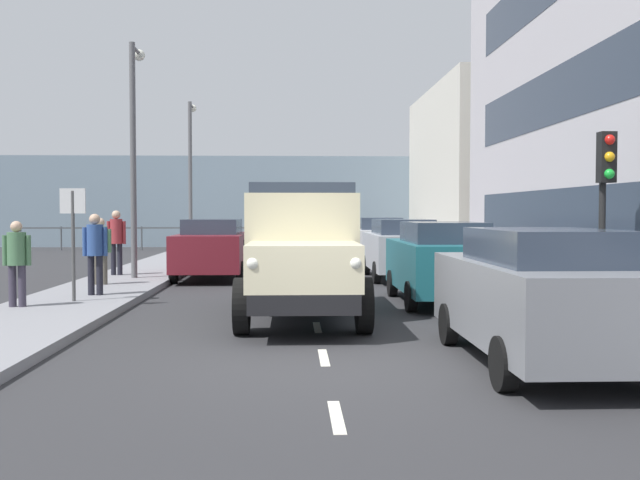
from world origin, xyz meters
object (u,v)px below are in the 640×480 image
(pedestrian_by_lamp, at_px, (101,246))
(lamp_post_promenade, at_px, (134,138))
(car_teal_kerbside_1, at_px, (441,261))
(car_maroon_oppositeside_0, at_px, (212,248))
(car_grey_kerbside_near, at_px, (540,294))
(car_white_kerbside_3, at_px, (378,240))
(lamp_post_far, at_px, (191,164))
(traffic_light_near, at_px, (605,182))
(truck_vintage_cream, at_px, (302,255))
(car_silver_kerbside_2, at_px, (401,248))
(pedestrian_in_dark_coat, at_px, (95,247))
(pedestrian_couple_a, at_px, (116,237))
(pedestrian_with_bag, at_px, (17,257))
(street_sign, at_px, (73,224))

(pedestrian_by_lamp, height_order, lamp_post_promenade, lamp_post_promenade)
(car_teal_kerbside_1, bearing_deg, car_maroon_oppositeside_0, -46.53)
(car_grey_kerbside_near, bearing_deg, car_white_kerbside_3, -90.00)
(pedestrian_by_lamp, height_order, lamp_post_far, lamp_post_far)
(pedestrian_by_lamp, distance_m, traffic_light_near, 11.57)
(truck_vintage_cream, relative_size, lamp_post_promenade, 0.89)
(car_silver_kerbside_2, relative_size, lamp_post_promenade, 0.69)
(car_teal_kerbside_1, relative_size, traffic_light_near, 1.29)
(lamp_post_far, bearing_deg, car_grey_kerbside_near, 108.96)
(car_teal_kerbside_1, distance_m, pedestrian_in_dark_coat, 7.37)
(pedestrian_couple_a, bearing_deg, lamp_post_far, -93.84)
(pedestrian_couple_a, bearing_deg, truck_vintage_cream, 123.31)
(truck_vintage_cream, xyz_separation_m, traffic_light_near, (-5.41, -0.02, 1.29))
(car_maroon_oppositeside_0, relative_size, traffic_light_near, 1.33)
(car_silver_kerbside_2, relative_size, pedestrian_in_dark_coat, 2.50)
(car_silver_kerbside_2, bearing_deg, lamp_post_promenade, 6.02)
(truck_vintage_cream, height_order, pedestrian_couple_a, truck_vintage_cream)
(car_white_kerbside_3, bearing_deg, car_grey_kerbside_near, 90.00)
(pedestrian_with_bag, relative_size, lamp_post_far, 0.25)
(car_grey_kerbside_near, distance_m, lamp_post_promenade, 13.41)
(pedestrian_in_dark_coat, height_order, lamp_post_promenade, lamp_post_promenade)
(car_maroon_oppositeside_0, distance_m, lamp_post_promenade, 3.75)
(car_silver_kerbside_2, relative_size, traffic_light_near, 1.36)
(pedestrian_in_dark_coat, height_order, pedestrian_by_lamp, pedestrian_in_dark_coat)
(car_teal_kerbside_1, bearing_deg, pedestrian_couple_a, -33.91)
(car_white_kerbside_3, height_order, pedestrian_couple_a, pedestrian_couple_a)
(pedestrian_by_lamp, bearing_deg, pedestrian_couple_a, -84.42)
(car_grey_kerbside_near, bearing_deg, car_maroon_oppositeside_0, -65.21)
(car_white_kerbside_3, xyz_separation_m, lamp_post_promenade, (7.41, 6.50, 3.03))
(car_grey_kerbside_near, bearing_deg, lamp_post_far, -71.04)
(car_silver_kerbside_2, height_order, lamp_post_far, lamp_post_far)
(truck_vintage_cream, xyz_separation_m, lamp_post_far, (4.45, -17.91, 2.79))
(pedestrian_in_dark_coat, distance_m, street_sign, 1.16)
(pedestrian_with_bag, distance_m, street_sign, 1.29)
(lamp_post_promenade, bearing_deg, pedestrian_by_lamp, 77.75)
(car_silver_kerbside_2, height_order, street_sign, street_sign)
(pedestrian_with_bag, xyz_separation_m, lamp_post_promenade, (-0.89, -6.06, 2.83))
(street_sign, bearing_deg, car_white_kerbside_3, -122.57)
(car_maroon_oppositeside_0, bearing_deg, traffic_light_near, 134.28)
(lamp_post_far, bearing_deg, truck_vintage_cream, 103.95)
(pedestrian_couple_a, height_order, lamp_post_promenade, lamp_post_promenade)
(car_silver_kerbside_2, xyz_separation_m, pedestrian_couple_a, (8.09, 0.08, 0.33))
(street_sign, bearing_deg, pedestrian_with_bag, 45.85)
(car_maroon_oppositeside_0, xyz_separation_m, lamp_post_promenade, (1.97, 1.00, 3.03))
(truck_vintage_cream, relative_size, car_teal_kerbside_1, 1.36)
(car_grey_kerbside_near, xyz_separation_m, car_maroon_oppositeside_0, (5.43, -11.76, 0.00))
(car_grey_kerbside_near, relative_size, traffic_light_near, 1.37)
(lamp_post_promenade, distance_m, lamp_post_far, 10.81)
(truck_vintage_cream, height_order, car_teal_kerbside_1, truck_vintage_cream)
(pedestrian_by_lamp, distance_m, lamp_post_promenade, 3.45)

